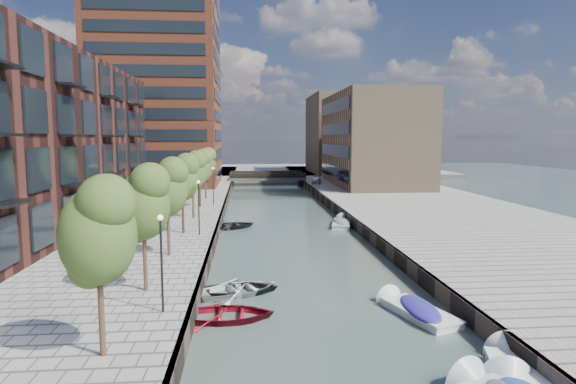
{
  "coord_description": "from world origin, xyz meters",
  "views": [
    {
      "loc": [
        -3.66,
        -11.88,
        8.27
      ],
      "look_at": [
        0.0,
        30.0,
        3.5
      ],
      "focal_mm": 30.0,
      "sensor_mm": 36.0,
      "label": 1
    }
  ],
  "objects": [
    {
      "name": "tree_6",
      "position": [
        -8.5,
        46.0,
        5.31
      ],
      "size": [
        2.5,
        2.5,
        5.95
      ],
      "color": "#382619",
      "rests_on": "quay_left"
    },
    {
      "name": "lamp_1",
      "position": [
        -7.2,
        24.0,
        3.51
      ],
      "size": [
        0.24,
        0.24,
        4.12
      ],
      "color": "black",
      "rests_on": "quay_left"
    },
    {
      "name": "sloop_1",
      "position": [
        -4.07,
        13.19,
        0.0
      ],
      "size": [
        4.34,
        3.22,
        0.86
      ],
      "primitive_type": "imported",
      "rotation": [
        0.0,
        0.0,
        1.63
      ],
      "color": "black",
      "rests_on": "ground"
    },
    {
      "name": "water",
      "position": [
        0.0,
        40.0,
        0.0
      ],
      "size": [
        300.0,
        300.0,
        0.0
      ],
      "primitive_type": "plane",
      "color": "#38473F",
      "rests_on": "ground"
    },
    {
      "name": "lamp_2",
      "position": [
        -7.2,
        40.0,
        3.51
      ],
      "size": [
        0.24,
        0.24,
        4.12
      ],
      "color": "black",
      "rests_on": "quay_left"
    },
    {
      "name": "car",
      "position": [
        7.5,
        63.73,
        1.58
      ],
      "size": [
        2.11,
        3.63,
        1.16
      ],
      "primitive_type": "imported",
      "rotation": [
        0.0,
        0.0,
        -0.23
      ],
      "color": "silver",
      "rests_on": "quay_right"
    },
    {
      "name": "motorboat_3",
      "position": [
        4.15,
        9.39,
        0.18
      ],
      "size": [
        2.91,
        4.81,
        1.52
      ],
      "color": "white",
      "rests_on": "ground"
    },
    {
      "name": "tan_block_near",
      "position": [
        16.0,
        62.0,
        8.0
      ],
      "size": [
        12.0,
        25.0,
        14.0
      ],
      "primitive_type": "cube",
      "color": "#8B7055",
      "rests_on": "quay_right"
    },
    {
      "name": "lamp_0",
      "position": [
        -7.2,
        8.0,
        3.51
      ],
      "size": [
        0.24,
        0.24,
        4.12
      ],
      "color": "black",
      "rests_on": "quay_left"
    },
    {
      "name": "tree_3",
      "position": [
        -8.5,
        25.0,
        5.31
      ],
      "size": [
        2.5,
        2.5,
        5.95
      ],
      "color": "#382619",
      "rests_on": "quay_left"
    },
    {
      "name": "motorboat_4",
      "position": [
        5.34,
        32.45,
        0.19
      ],
      "size": [
        2.63,
        4.91,
        1.56
      ],
      "color": "#B6B6B4",
      "rests_on": "ground"
    },
    {
      "name": "quay_wall_right",
      "position": [
        6.1,
        40.0,
        0.5
      ],
      "size": [
        0.25,
        140.0,
        1.0
      ],
      "primitive_type": "cube",
      "color": "#332823",
      "rests_on": "ground"
    },
    {
      "name": "tree_0",
      "position": [
        -8.5,
        4.0,
        5.31
      ],
      "size": [
        2.5,
        2.5,
        5.95
      ],
      "color": "#382619",
      "rests_on": "quay_left"
    },
    {
      "name": "sloop_3",
      "position": [
        -4.08,
        13.06,
        0.0
      ],
      "size": [
        5.41,
        4.76,
        0.93
      ],
      "primitive_type": "imported",
      "rotation": [
        0.0,
        0.0,
        1.99
      ],
      "color": "white",
      "rests_on": "ground"
    },
    {
      "name": "tree_4",
      "position": [
        -8.5,
        32.0,
        5.31
      ],
      "size": [
        2.5,
        2.5,
        5.95
      ],
      "color": "#382619",
      "rests_on": "quay_left"
    },
    {
      "name": "sloop_4",
      "position": [
        -5.21,
        31.74,
        0.0
      ],
      "size": [
        5.63,
        4.82,
        0.98
      ],
      "primitive_type": "imported",
      "rotation": [
        0.0,
        0.0,
        1.92
      ],
      "color": "black",
      "rests_on": "ground"
    },
    {
      "name": "tan_block_far",
      "position": [
        16.0,
        88.0,
        9.0
      ],
      "size": [
        12.0,
        20.0,
        16.0
      ],
      "primitive_type": "cube",
      "color": "#8B7055",
      "rests_on": "quay_right"
    },
    {
      "name": "sloop_2",
      "position": [
        -4.66,
        9.44,
        0.0
      ],
      "size": [
        4.54,
        3.27,
        0.93
      ],
      "primitive_type": "imported",
      "rotation": [
        0.0,
        0.0,
        1.56
      ],
      "color": "maroon",
      "rests_on": "ground"
    },
    {
      "name": "motorboat_2",
      "position": [
        5.55,
        2.68,
        0.11
      ],
      "size": [
        3.42,
        5.8,
        1.83
      ],
      "color": "white",
      "rests_on": "ground"
    },
    {
      "name": "far_closure",
      "position": [
        0.0,
        100.0,
        0.5
      ],
      "size": [
        80.0,
        40.0,
        1.0
      ],
      "primitive_type": "cube",
      "color": "gray",
      "rests_on": "ground"
    },
    {
      "name": "tower",
      "position": [
        -17.0,
        65.0,
        16.0
      ],
      "size": [
        18.0,
        18.0,
        30.0
      ],
      "primitive_type": "cube",
      "color": "brown",
      "rests_on": "quay_left"
    },
    {
      "name": "quay_right",
      "position": [
        16.0,
        40.0,
        0.5
      ],
      "size": [
        20.0,
        140.0,
        1.0
      ],
      "primitive_type": "cube",
      "color": "gray",
      "rests_on": "ground"
    },
    {
      "name": "apartment_block",
      "position": [
        -20.0,
        30.0,
        8.0
      ],
      "size": [
        8.0,
        38.0,
        14.0
      ],
      "primitive_type": "cube",
      "color": "black",
      "rests_on": "quay_left"
    },
    {
      "name": "tree_1",
      "position": [
        -8.5,
        11.0,
        5.31
      ],
      "size": [
        2.5,
        2.5,
        5.95
      ],
      "color": "#382619",
      "rests_on": "quay_left"
    },
    {
      "name": "tree_2",
      "position": [
        -8.5,
        18.0,
        5.31
      ],
      "size": [
        2.5,
        2.5,
        5.95
      ],
      "color": "#382619",
      "rests_on": "quay_left"
    },
    {
      "name": "tree_5",
      "position": [
        -8.5,
        39.0,
        5.31
      ],
      "size": [
        2.5,
        2.5,
        5.95
      ],
      "color": "#382619",
      "rests_on": "quay_left"
    },
    {
      "name": "quay_wall_left",
      "position": [
        -6.1,
        40.0,
        0.5
      ],
      "size": [
        0.25,
        140.0,
        1.0
      ],
      "primitive_type": "cube",
      "color": "#332823",
      "rests_on": "ground"
    },
    {
      "name": "bridge",
      "position": [
        0.0,
        72.0,
        1.39
      ],
      "size": [
        13.0,
        6.0,
        1.3
      ],
      "color": "gray",
      "rests_on": "ground"
    }
  ]
}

